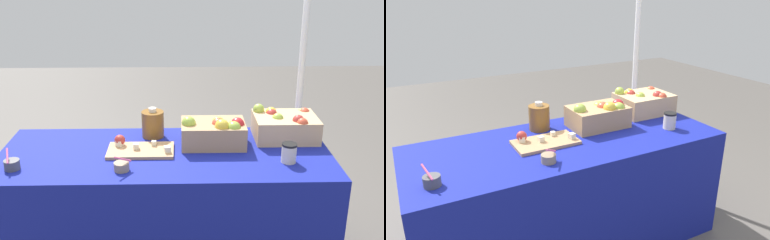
% 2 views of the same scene
% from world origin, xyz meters
% --- Properties ---
extents(table, '(1.90, 0.76, 0.74)m').
position_xyz_m(table, '(0.00, 0.00, 0.37)').
color(table, navy).
rests_on(table, ground_plane).
extents(apple_crate_left, '(0.38, 0.29, 0.19)m').
position_xyz_m(apple_crate_left, '(0.73, 0.20, 0.82)').
color(apple_crate_left, tan).
rests_on(apple_crate_left, table).
extents(apple_crate_middle, '(0.37, 0.26, 0.19)m').
position_xyz_m(apple_crate_middle, '(0.29, 0.11, 0.82)').
color(apple_crate_middle, tan).
rests_on(apple_crate_middle, table).
extents(cutting_board_front, '(0.38, 0.22, 0.08)m').
position_xyz_m(cutting_board_front, '(-0.16, 0.02, 0.76)').
color(cutting_board_front, tan).
rests_on(cutting_board_front, table).
extents(sample_bowl_near, '(0.08, 0.10, 0.11)m').
position_xyz_m(sample_bowl_near, '(-0.80, -0.20, 0.77)').
color(sample_bowl_near, '#4C4C51').
rests_on(sample_bowl_near, table).
extents(sample_bowl_mid, '(0.09, 0.09, 0.10)m').
position_xyz_m(sample_bowl_mid, '(-0.22, -0.22, 0.76)').
color(sample_bowl_mid, gray).
rests_on(sample_bowl_mid, table).
extents(cider_jug, '(0.14, 0.14, 0.19)m').
position_xyz_m(cider_jug, '(-0.08, 0.24, 0.82)').
color(cider_jug, brown).
rests_on(cider_jug, table).
extents(coffee_cup, '(0.08, 0.08, 0.11)m').
position_xyz_m(coffee_cup, '(0.68, -0.14, 0.79)').
color(coffee_cup, beige).
rests_on(coffee_cup, table).
extents(tent_pole, '(0.04, 0.04, 2.01)m').
position_xyz_m(tent_pole, '(0.89, 0.54, 1.00)').
color(tent_pole, white).
rests_on(tent_pole, ground_plane).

